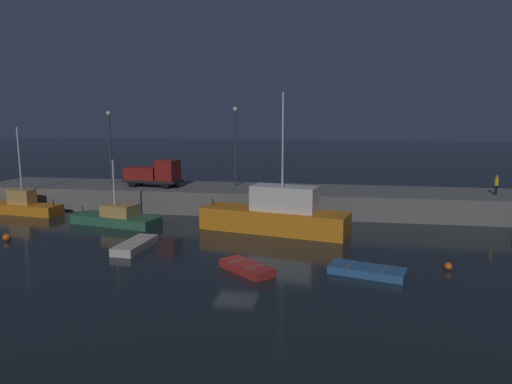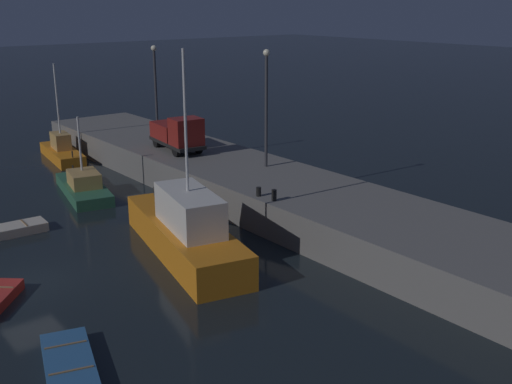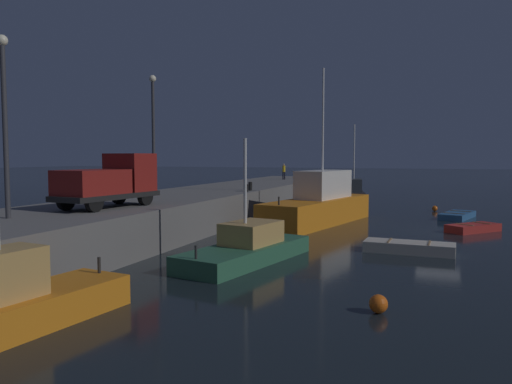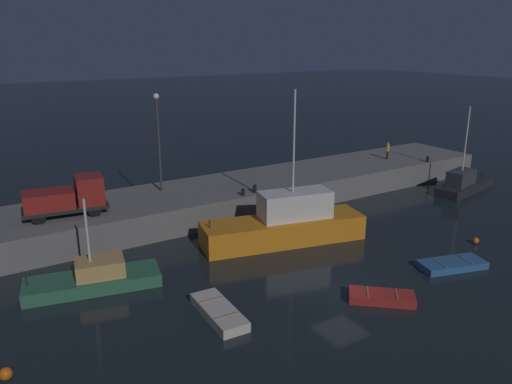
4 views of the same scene
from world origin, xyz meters
TOP-DOWN VIEW (x-y plane):
  - ground_plane at (0.00, 0.00)m, footprint 320.00×320.00m
  - pier_quay at (0.00, 15.84)m, footprint 56.48×7.40m
  - fishing_trawler_red at (-21.84, 10.43)m, footprint 7.33×2.94m
  - fishing_boat_blue at (1.51, 7.57)m, footprint 11.62×5.37m
  - fishing_boat_white at (-11.51, 7.75)m, footprint 7.67×3.86m
  - dinghy_orange_near at (7.69, -1.29)m, footprint 4.38×2.73m
  - rowboat_white_mid at (-7.07, 1.33)m, footprint 1.65×4.14m
  - lamp_post_west at (-16.11, 16.16)m, footprint 0.44×0.44m
  - lamp_post_east at (-3.69, 17.10)m, footprint 0.44×0.44m
  - utility_truck at (-11.10, 14.97)m, footprint 5.63×2.69m
  - bollard_west at (1.09, 12.63)m, footprint 0.28×0.28m
  - bollard_central at (2.23, 12.78)m, footprint 0.28×0.28m

SIDE VIEW (x-z plane):
  - ground_plane at x=0.00m, z-range 0.00..0.00m
  - dinghy_orange_near at x=7.69m, z-range -0.02..0.46m
  - rowboat_white_mid at x=-7.07m, z-range -0.02..0.53m
  - fishing_boat_white at x=-11.51m, z-range -2.04..3.23m
  - fishing_trawler_red at x=-21.84m, z-range -3.17..4.59m
  - pier_quay at x=0.00m, z-range 0.00..2.06m
  - fishing_boat_blue at x=1.51m, z-range -3.89..6.49m
  - bollard_west at x=1.09m, z-range 2.06..2.57m
  - bollard_central at x=2.23m, z-range 2.06..2.67m
  - utility_truck at x=-11.10m, z-range 2.02..4.62m
  - lamp_post_west at x=-16.11m, z-range 2.71..9.88m
  - lamp_post_east at x=-3.69m, z-range 2.72..10.26m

